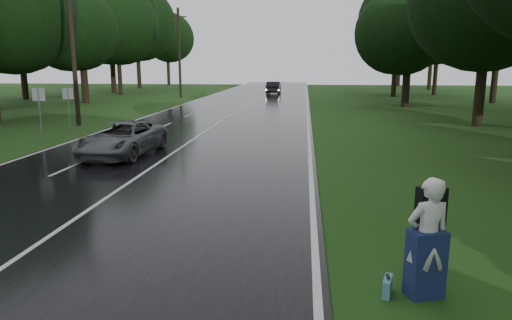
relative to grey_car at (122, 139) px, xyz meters
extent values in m
plane|color=#1E4314|center=(1.94, -10.62, -0.73)|extent=(160.00, 160.00, 0.00)
cube|color=black|center=(1.94, 9.38, -0.71)|extent=(12.00, 140.00, 0.04)
cube|color=silver|center=(1.94, 9.38, -0.69)|extent=(0.12, 140.00, 0.01)
imported|color=#56585C|center=(0.00, 0.00, 0.00)|extent=(2.61, 5.13, 1.39)
imported|color=black|center=(3.53, 41.13, 0.08)|extent=(1.69, 4.71, 1.54)
imported|color=silver|center=(9.48, -10.89, 0.28)|extent=(0.85, 0.68, 2.02)
cube|color=navy|center=(9.48, -10.89, -0.17)|extent=(0.65, 0.53, 1.13)
cube|color=black|center=(9.57, -10.61, 0.72)|extent=(0.51, 0.37, 0.65)
cube|color=teal|center=(8.89, -10.93, -0.58)|extent=(0.24, 0.44, 0.30)
camera|label=1|loc=(7.46, -18.13, 3.02)|focal=32.32mm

